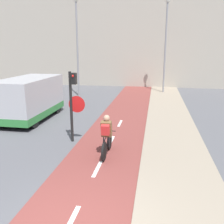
{
  "coord_description": "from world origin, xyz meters",
  "views": [
    {
      "loc": [
        1.7,
        -3.98,
        3.7
      ],
      "look_at": [
        0.0,
        5.66,
        1.2
      ],
      "focal_mm": 40.0,
      "sensor_mm": 36.0,
      "label": 1
    }
  ],
  "objects": [
    {
      "name": "street_lamp_sidewalk",
      "position": [
        2.35,
        17.75,
        4.57
      ],
      "size": [
        0.36,
        0.36,
        7.58
      ],
      "color": "gray",
      "rests_on": "ground_plane"
    },
    {
      "name": "street_lamp_far",
      "position": [
        -4.38,
        15.11,
        4.47
      ],
      "size": [
        0.36,
        0.36,
        7.4
      ],
      "color": "gray",
      "rests_on": "ground_plane"
    },
    {
      "name": "building_row_background",
      "position": [
        0.0,
        23.28,
        6.16
      ],
      "size": [
        60.0,
        5.2,
        12.31
      ],
      "color": "#B2A899",
      "rests_on": "ground_plane"
    },
    {
      "name": "van",
      "position": [
        -4.86,
        8.06,
        1.09
      ],
      "size": [
        2.04,
        4.48,
        2.21
      ],
      "color": "#B7B7BC",
      "rests_on": "ground_plane"
    },
    {
      "name": "traffic_light_pole",
      "position": [
        -1.48,
        5.23,
        1.77
      ],
      "size": [
        0.67,
        0.25,
        2.85
      ],
      "color": "black",
      "rests_on": "ground_plane"
    },
    {
      "name": "cyclist_near",
      "position": [
        0.08,
        4.11,
        0.71
      ],
      "size": [
        0.46,
        1.66,
        1.48
      ],
      "color": "black",
      "rests_on": "ground_plane"
    }
  ]
}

